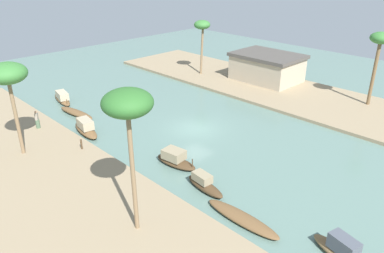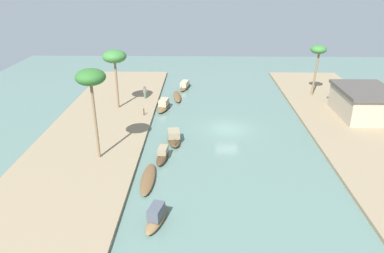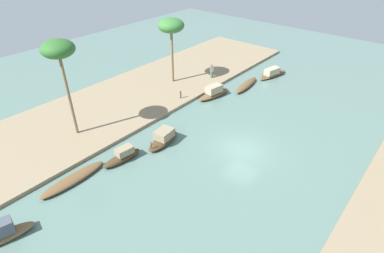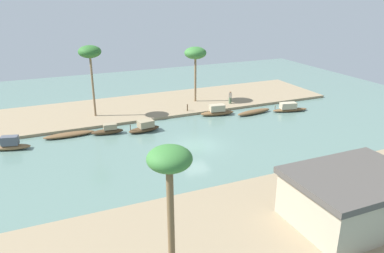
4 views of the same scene
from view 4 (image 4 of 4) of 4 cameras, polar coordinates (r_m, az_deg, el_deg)
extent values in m
plane|color=slate|center=(36.95, 0.61, -2.82)|extent=(75.18, 75.18, 0.00)
cube|color=#937F60|center=(49.30, -6.09, 3.17)|extent=(47.10, 10.87, 0.31)
cube|color=#937F60|center=(26.19, 13.63, -13.38)|extent=(47.10, 10.87, 0.31)
ellipsoid|color=brown|center=(40.97, -18.06, -1.17)|extent=(5.14, 1.15, 0.44)
ellipsoid|color=brown|center=(48.69, 14.56, 2.46)|extent=(4.66, 1.94, 0.39)
cube|color=tan|center=(48.40, 14.31, 3.08)|extent=(2.14, 1.31, 0.74)
cylinder|color=brown|center=(47.73, 12.44, 2.80)|extent=(0.07, 0.07, 0.50)
ellipsoid|color=#47331E|center=(40.69, -7.23, -0.42)|extent=(3.65, 1.70, 0.49)
cube|color=gray|center=(40.56, -7.02, 0.43)|extent=(1.72, 1.37, 0.71)
cylinder|color=#47331E|center=(39.97, -9.28, -0.14)|extent=(0.07, 0.07, 0.61)
ellipsoid|color=brown|center=(46.71, 9.32, 2.18)|extent=(4.97, 1.55, 0.51)
ellipsoid|color=brown|center=(39.72, -25.57, -2.82)|extent=(3.60, 1.78, 0.50)
cube|color=#4C515B|center=(39.51, -25.81, -1.92)|extent=(1.66, 1.15, 0.85)
ellipsoid|color=brown|center=(45.80, 3.82, 2.05)|extent=(4.31, 1.82, 0.52)
cube|color=tan|center=(45.59, 3.81, 2.83)|extent=(1.93, 1.25, 0.78)
ellipsoid|color=#47331E|center=(40.63, -12.66, -0.76)|extent=(3.41, 1.26, 0.53)
cube|color=gray|center=(40.47, -12.27, 0.01)|extent=(1.44, 0.93, 0.57)
cylinder|color=#4C664C|center=(49.54, 5.77, 3.93)|extent=(0.51, 0.51, 0.80)
cube|color=gray|center=(49.35, 5.80, 4.73)|extent=(0.42, 0.40, 0.63)
sphere|color=#9E7556|center=(49.24, 5.81, 5.20)|extent=(0.22, 0.22, 0.22)
cylinder|color=#4C3823|center=(46.22, -0.70, 2.88)|extent=(0.14, 0.14, 0.83)
cylinder|color=#7F6647|center=(49.75, 0.50, 7.09)|extent=(0.28, 0.28, 5.82)
ellipsoid|color=#387533|center=(49.09, 0.52, 11.05)|extent=(2.83, 2.83, 1.56)
cylinder|color=#7F6647|center=(45.03, -14.73, 5.82)|extent=(0.25, 0.30, 6.99)
ellipsoid|color=#2D6628|center=(44.27, -15.19, 10.85)|extent=(2.56, 2.56, 1.41)
cylinder|color=brown|center=(18.89, -3.19, -14.91)|extent=(0.34, 0.45, 6.41)
ellipsoid|color=#387533|center=(17.08, -3.42, -4.87)|extent=(2.11, 2.11, 1.16)
cube|color=tan|center=(26.36, 22.99, -10.24)|extent=(7.56, 5.60, 2.86)
cube|color=#4C4742|center=(25.62, 23.48, -7.06)|extent=(8.02, 5.93, 0.41)
camera|label=1|loc=(53.32, -33.29, 16.71)|focal=34.70mm
camera|label=2|loc=(41.42, -60.05, 12.63)|focal=34.47mm
camera|label=3|loc=(21.44, -38.62, 19.24)|focal=29.47mm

